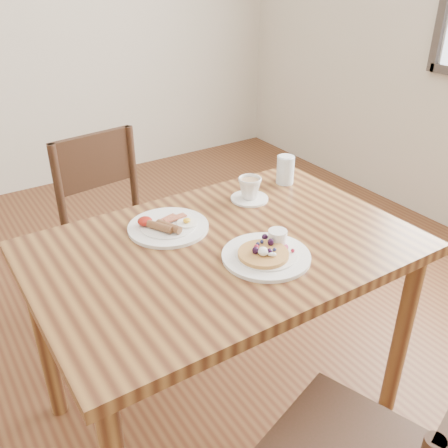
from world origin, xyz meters
name	(u,v)px	position (x,y,z in m)	size (l,w,h in m)	color
ground	(224,407)	(0.00, 0.00, 0.00)	(5.00, 5.00, 0.00)	#512917
dining_table	(224,269)	(0.00, 0.00, 0.65)	(1.20, 0.80, 0.75)	brown
chair_far	(116,226)	(-0.09, 0.75, 0.49)	(0.47, 0.47, 0.88)	#341A13
pancake_plate	(267,253)	(0.06, -0.14, 0.76)	(0.27, 0.27, 0.06)	white
breakfast_plate	(167,226)	(-0.11, 0.18, 0.76)	(0.27, 0.27, 0.04)	white
teacup_saucer	(250,190)	(0.25, 0.21, 0.79)	(0.14, 0.14, 0.09)	white
water_glass	(285,170)	(0.46, 0.26, 0.81)	(0.07, 0.07, 0.11)	silver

